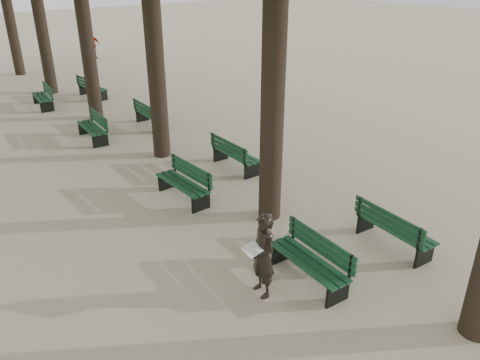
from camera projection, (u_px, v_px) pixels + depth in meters
ground at (321, 307)px, 8.22m from camera, size 120.00×120.00×0.00m
bench_left_0 at (308, 269)px, 8.78m from camera, size 0.74×1.85×0.92m
bench_left_1 at (183, 190)px, 11.84m from camera, size 0.58×1.80×0.92m
bench_left_2 at (93, 132)px, 15.82m from camera, size 0.75×1.85×0.92m
bench_left_3 at (43, 101)px, 19.41m from camera, size 0.79×1.86×0.92m
bench_right_0 at (394, 235)px, 9.85m from camera, size 0.77×1.85×0.92m
bench_right_1 at (236, 160)px, 13.63m from camera, size 0.66×1.83×0.92m
bench_right_2 at (151, 119)px, 17.13m from camera, size 0.69×1.84×0.92m
bench_right_3 at (93, 91)px, 20.85m from camera, size 0.73×1.84×0.92m
man_with_map at (263, 256)px, 8.22m from camera, size 0.65×0.70×1.62m
pedestrian_c at (92, 45)px, 29.17m from camera, size 1.01×0.52×1.64m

